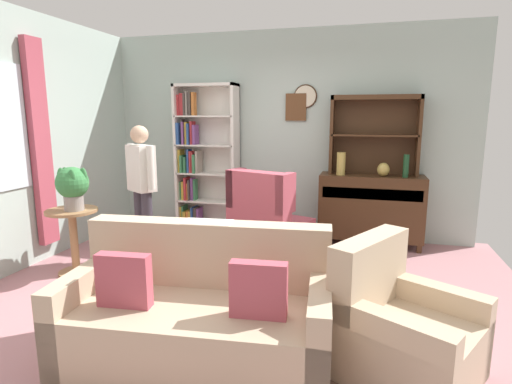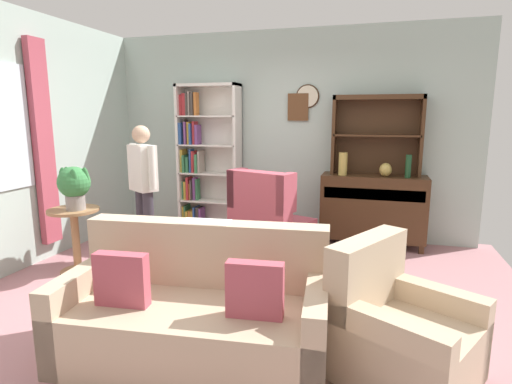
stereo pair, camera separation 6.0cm
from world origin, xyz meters
name	(u,v)px [view 1 (the left image)]	position (x,y,z in m)	size (l,w,h in m)	color
ground_plane	(240,294)	(0.00, 0.00, -0.01)	(5.40, 4.60, 0.02)	#B27A7F
wall_back	(286,135)	(0.00, 2.13, 1.40)	(5.00, 0.09, 2.80)	#ADC1B7
wall_left	(8,142)	(-2.52, -0.04, 1.40)	(0.16, 4.20, 2.80)	#ADC1B7
area_rug	(252,309)	(0.20, -0.30, 0.00)	(2.87, 1.75, 0.01)	brown
bookshelf	(201,161)	(-1.19, 1.94, 1.02)	(0.90, 0.30, 2.10)	silver
sideboard	(370,207)	(1.18, 1.86, 0.51)	(1.30, 0.45, 0.92)	#422816
sideboard_hutch	(375,124)	(1.18, 1.97, 1.56)	(1.10, 0.26, 1.00)	#422816
vase_tall	(341,164)	(0.79, 1.78, 1.06)	(0.11, 0.11, 0.29)	tan
vase_round	(383,170)	(1.31, 1.79, 1.01)	(0.15, 0.15, 0.17)	tan
bottle_wine	(406,166)	(1.57, 1.77, 1.06)	(0.07, 0.07, 0.28)	#194223
couch_floral	(199,314)	(0.03, -1.05, 0.31)	(1.88, 1.02, 0.90)	#C6AD8E
armchair_floral	(402,333)	(1.38, -0.91, 0.29)	(1.05, 1.03, 0.88)	#C6AD8E
wingback_chair	(268,225)	(0.01, 1.08, 0.38)	(1.00, 1.01, 1.05)	#B74C5B
plant_stand	(74,235)	(-1.84, 0.00, 0.43)	(0.52, 0.52, 0.70)	#997047
potted_plant_large	(72,185)	(-1.79, -0.02, 0.97)	(0.33, 0.33, 0.45)	gray
person_reading	(142,183)	(-1.36, 0.60, 0.91)	(0.48, 0.35, 1.56)	#38333D
coffee_table	(244,263)	(0.07, -0.12, 0.35)	(0.80, 0.50, 0.42)	#422816
book_stack	(238,251)	(0.03, -0.16, 0.47)	(0.21, 0.15, 0.11)	#B22D33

